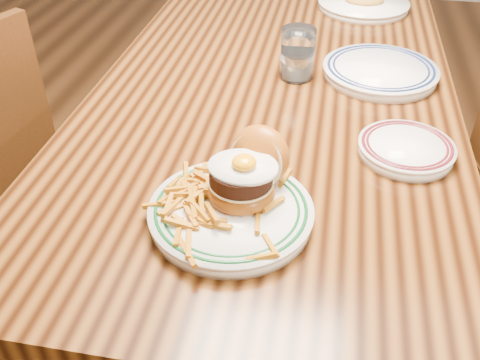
# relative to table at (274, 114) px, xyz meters

# --- Properties ---
(floor) EXTENTS (6.00, 6.00, 0.00)m
(floor) POSITION_rel_table_xyz_m (0.00, 0.00, -0.66)
(floor) COLOR black
(floor) RESTS_ON ground
(table) EXTENTS (0.85, 1.60, 0.75)m
(table) POSITION_rel_table_xyz_m (0.00, 0.00, 0.00)
(table) COLOR black
(table) RESTS_ON floor
(main_plate) EXTENTS (0.28, 0.29, 0.13)m
(main_plate) POSITION_rel_table_xyz_m (-0.00, -0.49, 0.12)
(main_plate) COLOR white
(main_plate) RESTS_ON table
(side_plate) EXTENTS (0.19, 0.19, 0.03)m
(side_plate) POSITION_rel_table_xyz_m (0.29, -0.26, 0.10)
(side_plate) COLOR white
(side_plate) RESTS_ON table
(rear_plate) EXTENTS (0.28, 0.28, 0.03)m
(rear_plate) POSITION_rel_table_xyz_m (0.25, 0.08, 0.11)
(rear_plate) COLOR white
(rear_plate) RESTS_ON table
(water_glass) EXTENTS (0.08, 0.08, 0.12)m
(water_glass) POSITION_rel_table_xyz_m (0.05, 0.04, 0.14)
(water_glass) COLOR white
(water_glass) RESTS_ON table
(far_plate) EXTENTS (0.28, 0.28, 0.05)m
(far_plate) POSITION_rel_table_xyz_m (0.21, 0.55, 0.11)
(far_plate) COLOR white
(far_plate) RESTS_ON table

